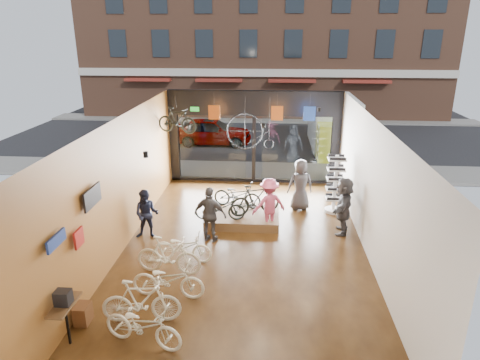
# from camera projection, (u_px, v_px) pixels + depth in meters

# --- Properties ---
(ground_plane) EXTENTS (7.00, 12.00, 0.04)m
(ground_plane) POSITION_uv_depth(u_px,v_px,m) (244.00, 249.00, 12.52)
(ground_plane) COLOR black
(ground_plane) RESTS_ON ground
(ceiling) EXTENTS (7.00, 12.00, 0.04)m
(ceiling) POSITION_uv_depth(u_px,v_px,m) (245.00, 120.00, 11.25)
(ceiling) COLOR black
(ceiling) RESTS_ON ground
(wall_left) EXTENTS (0.04, 12.00, 3.80)m
(wall_left) POSITION_uv_depth(u_px,v_px,m) (121.00, 185.00, 12.14)
(wall_left) COLOR #9C6A35
(wall_left) RESTS_ON ground
(wall_right) EXTENTS (0.04, 12.00, 3.80)m
(wall_right) POSITION_uv_depth(u_px,v_px,m) (373.00, 191.00, 11.64)
(wall_right) COLOR beige
(wall_right) RESTS_ON ground
(wall_back) EXTENTS (7.00, 0.04, 3.80)m
(wall_back) POSITION_uv_depth(u_px,v_px,m) (217.00, 331.00, 6.22)
(wall_back) COLOR beige
(wall_back) RESTS_ON ground
(storefront) EXTENTS (7.00, 0.26, 3.80)m
(storefront) POSITION_uv_depth(u_px,v_px,m) (254.00, 137.00, 17.53)
(storefront) COLOR black
(storefront) RESTS_ON ground
(exit_sign) EXTENTS (0.35, 0.06, 0.18)m
(exit_sign) POSITION_uv_depth(u_px,v_px,m) (195.00, 109.00, 17.21)
(exit_sign) COLOR #198C26
(exit_sign) RESTS_ON storefront
(street_road) EXTENTS (30.00, 18.00, 0.02)m
(street_road) POSITION_uv_depth(u_px,v_px,m) (260.00, 133.00, 26.63)
(street_road) COLOR black
(street_road) RESTS_ON ground
(sidewalk_near) EXTENTS (30.00, 2.40, 0.12)m
(sidewalk_near) POSITION_uv_depth(u_px,v_px,m) (255.00, 171.00, 19.27)
(sidewalk_near) COLOR slate
(sidewalk_near) RESTS_ON ground
(sidewalk_far) EXTENTS (30.00, 2.00, 0.12)m
(sidewalk_far) POSITION_uv_depth(u_px,v_px,m) (262.00, 119.00, 30.38)
(sidewalk_far) COLOR slate
(sidewalk_far) RESTS_ON ground
(opposite_building) EXTENTS (26.00, 5.00, 14.00)m
(opposite_building) POSITION_uv_depth(u_px,v_px,m) (265.00, 16.00, 30.43)
(opposite_building) COLOR brown
(opposite_building) RESTS_ON ground
(street_car) EXTENTS (4.40, 1.77, 1.50)m
(street_car) POSITION_uv_depth(u_px,v_px,m) (212.00, 131.00, 23.75)
(street_car) COLOR gray
(street_car) RESTS_ON street_road
(box_truck) EXTENTS (2.27, 6.81, 2.68)m
(box_truck) POSITION_uv_depth(u_px,v_px,m) (335.00, 126.00, 22.14)
(box_truck) COLOR silver
(box_truck) RESTS_ON street_road
(floor_bike_0) EXTENTS (1.83, 1.03, 0.91)m
(floor_bike_0) POSITION_uv_depth(u_px,v_px,m) (143.00, 325.00, 8.57)
(floor_bike_0) COLOR beige
(floor_bike_0) RESTS_ON ground_plane
(floor_bike_1) EXTENTS (1.76, 0.66, 1.03)m
(floor_bike_1) POSITION_uv_depth(u_px,v_px,m) (141.00, 301.00, 9.23)
(floor_bike_1) COLOR beige
(floor_bike_1) RESTS_ON ground_plane
(floor_bike_2) EXTENTS (1.78, 0.71, 0.92)m
(floor_bike_2) POSITION_uv_depth(u_px,v_px,m) (168.00, 280.00, 10.13)
(floor_bike_2) COLOR beige
(floor_bike_2) RESTS_ON ground_plane
(floor_bike_3) EXTENTS (1.78, 0.68, 1.04)m
(floor_bike_3) POSITION_uv_depth(u_px,v_px,m) (168.00, 255.00, 11.09)
(floor_bike_3) COLOR beige
(floor_bike_3) RESTS_ON ground_plane
(floor_bike_4) EXTENTS (1.66, 0.70, 0.85)m
(floor_bike_4) POSITION_uv_depth(u_px,v_px,m) (183.00, 247.00, 11.73)
(floor_bike_4) COLOR beige
(floor_bike_4) RESTS_ON ground_plane
(display_platform) EXTENTS (2.40, 1.80, 0.30)m
(display_platform) POSITION_uv_depth(u_px,v_px,m) (243.00, 217.00, 14.31)
(display_platform) COLOR brown
(display_platform) RESTS_ON ground_plane
(display_bike_left) EXTENTS (1.63, 0.64, 0.84)m
(display_bike_left) POSITION_uv_depth(u_px,v_px,m) (220.00, 207.00, 13.59)
(display_bike_left) COLOR black
(display_bike_left) RESTS_ON display_platform
(display_bike_mid) EXTENTS (1.78, 1.16, 1.04)m
(display_bike_mid) POSITION_uv_depth(u_px,v_px,m) (255.00, 200.00, 13.96)
(display_bike_mid) COLOR black
(display_bike_mid) RESTS_ON display_platform
(display_bike_right) EXTENTS (1.75, 0.94, 0.87)m
(display_bike_right) POSITION_uv_depth(u_px,v_px,m) (237.00, 195.00, 14.59)
(display_bike_right) COLOR black
(display_bike_right) RESTS_ON display_platform
(customer_1) EXTENTS (0.78, 0.62, 1.55)m
(customer_1) POSITION_uv_depth(u_px,v_px,m) (147.00, 214.00, 12.95)
(customer_1) COLOR #161C33
(customer_1) RESTS_ON ground_plane
(customer_2) EXTENTS (1.08, 0.65, 1.72)m
(customer_2) POSITION_uv_depth(u_px,v_px,m) (210.00, 215.00, 12.71)
(customer_2) COLOR #3F3F44
(customer_2) RESTS_ON ground_plane
(customer_3) EXTENTS (1.26, 1.02, 1.71)m
(customer_3) POSITION_uv_depth(u_px,v_px,m) (269.00, 204.00, 13.51)
(customer_3) COLOR #CC4C72
(customer_3) RESTS_ON ground_plane
(customer_4) EXTENTS (0.99, 0.74, 1.84)m
(customer_4) POSITION_uv_depth(u_px,v_px,m) (300.00, 185.00, 15.00)
(customer_4) COLOR #3F3F44
(customer_4) RESTS_ON ground_plane
(customer_5) EXTENTS (0.90, 1.77, 1.82)m
(customer_5) POSITION_uv_depth(u_px,v_px,m) (344.00, 206.00, 13.24)
(customer_5) COLOR #3F3F44
(customer_5) RESTS_ON ground_plane
(sunglasses_rack) EXTENTS (0.62, 0.51, 2.07)m
(sunglasses_rack) POSITION_uv_depth(u_px,v_px,m) (335.00, 184.00, 14.74)
(sunglasses_rack) COLOR white
(sunglasses_rack) RESTS_ON ground_plane
(wall_merch) EXTENTS (0.40, 2.40, 2.60)m
(wall_merch) POSITION_uv_depth(u_px,v_px,m) (74.00, 268.00, 9.04)
(wall_merch) COLOR navy
(wall_merch) RESTS_ON wall_left
(penny_farthing) EXTENTS (1.68, 0.06, 1.35)m
(penny_farthing) POSITION_uv_depth(u_px,v_px,m) (253.00, 133.00, 15.69)
(penny_farthing) COLOR black
(penny_farthing) RESTS_ON ceiling
(hung_bike) EXTENTS (1.64, 0.91, 0.95)m
(hung_bike) POSITION_uv_depth(u_px,v_px,m) (177.00, 120.00, 15.70)
(hung_bike) COLOR black
(hung_bike) RESTS_ON ceiling
(jersey_left) EXTENTS (0.45, 0.03, 0.55)m
(jersey_left) POSITION_uv_depth(u_px,v_px,m) (214.00, 112.00, 16.51)
(jersey_left) COLOR #CC5919
(jersey_left) RESTS_ON ceiling
(jersey_mid) EXTENTS (0.45, 0.03, 0.55)m
(jersey_mid) POSITION_uv_depth(u_px,v_px,m) (277.00, 113.00, 16.34)
(jersey_mid) COLOR #CC5919
(jersey_mid) RESTS_ON ceiling
(jersey_right) EXTENTS (0.45, 0.03, 0.55)m
(jersey_right) POSITION_uv_depth(u_px,v_px,m) (309.00, 114.00, 16.25)
(jersey_right) COLOR #1E3F99
(jersey_right) RESTS_ON ceiling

